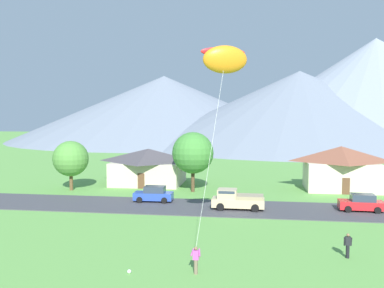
{
  "coord_description": "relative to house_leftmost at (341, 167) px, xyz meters",
  "views": [
    {
      "loc": [
        3.6,
        -13.31,
        9.65
      ],
      "look_at": [
        -0.68,
        15.64,
        7.55
      ],
      "focal_mm": 39.71,
      "sensor_mm": 36.0,
      "label": 1
    }
  ],
  "objects": [
    {
      "name": "mountain_east_ridge",
      "position": [
        2.84,
        80.83,
        8.58
      ],
      "size": [
        101.69,
        101.69,
        22.9
      ],
      "primitive_type": "cone",
      "color": "slate",
      "rests_on": "ground"
    },
    {
      "name": "mountain_far_east_ridge",
      "position": [
        27.42,
        89.46,
        14.05
      ],
      "size": [
        105.26,
        105.26,
        33.84
      ],
      "primitive_type": "cone",
      "color": "gray",
      "rests_on": "ground"
    },
    {
      "name": "kite_flyer_with_kite",
      "position": [
        -12.84,
        -27.9,
        10.06
      ],
      "size": [
        3.44,
        4.35,
        14.1
      ],
      "color": "#70604C",
      "rests_on": "ground"
    },
    {
      "name": "house_leftmost",
      "position": [
        0.0,
        0.0,
        0.0
      ],
      "size": [
        9.39,
        6.97,
        5.54
      ],
      "color": "beige",
      "rests_on": "ground"
    },
    {
      "name": "parked_car_red_west_end",
      "position": [
        -0.38,
        -12.3,
        -2.0
      ],
      "size": [
        4.25,
        2.17,
        1.68
      ],
      "color": "red",
      "rests_on": "road_strip"
    },
    {
      "name": "soccer_ball",
      "position": [
        -18.29,
        -31.32,
        -2.75
      ],
      "size": [
        0.24,
        0.24,
        0.24
      ],
      "primitive_type": "sphere",
      "color": "white",
      "rests_on": "ground"
    },
    {
      "name": "parked_car_blue_mid_west",
      "position": [
        -21.69,
        -10.85,
        -2.0
      ],
      "size": [
        4.26,
        2.19,
        1.68
      ],
      "color": "#2847A8",
      "rests_on": "road_strip"
    },
    {
      "name": "tree_near_left",
      "position": [
        -33.71,
        -5.3,
        1.13
      ],
      "size": [
        4.46,
        4.46,
        6.24
      ],
      "color": "brown",
      "rests_on": "ground"
    },
    {
      "name": "tree_left_of_center",
      "position": [
        -18.36,
        -4.09,
        1.95
      ],
      "size": [
        5.13,
        5.13,
        7.4
      ],
      "color": "#4C3823",
      "rests_on": "ground"
    },
    {
      "name": "watcher_person",
      "position": [
        -4.63,
        -26.53,
        -1.99
      ],
      "size": [
        0.56,
        0.24,
        1.68
      ],
      "color": "black",
      "rests_on": "ground"
    },
    {
      "name": "pickup_truck_sand_west_side",
      "position": [
        -12.57,
        -13.26,
        -1.81
      ],
      "size": [
        5.23,
        2.39,
        1.99
      ],
      "color": "#C6B284",
      "rests_on": "road_strip"
    },
    {
      "name": "road_strip",
      "position": [
        -14.47,
        -12.81,
        -2.83
      ],
      "size": [
        160.0,
        7.84,
        0.08
      ],
      "primitive_type": "cube",
      "color": "#424247",
      "rests_on": "ground"
    },
    {
      "name": "house_left_center",
      "position": [
        -25.26,
        0.9,
        -0.36
      ],
      "size": [
        9.97,
        8.4,
        4.85
      ],
      "color": "beige",
      "rests_on": "ground"
    },
    {
      "name": "mountain_far_west_ridge",
      "position": [
        -44.22,
        99.38,
        8.9
      ],
      "size": [
        110.64,
        110.64,
        23.55
      ],
      "primitive_type": "cone",
      "color": "slate",
      "rests_on": "ground"
    }
  ]
}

